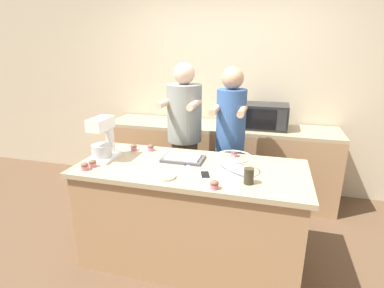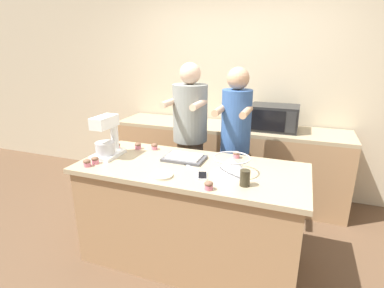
{
  "view_description": "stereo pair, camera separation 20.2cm",
  "coord_description": "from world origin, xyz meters",
  "px_view_note": "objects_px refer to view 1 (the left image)",
  "views": [
    {
      "loc": [
        0.62,
        -2.2,
        1.82
      ],
      "look_at": [
        0.0,
        0.04,
        1.07
      ],
      "focal_mm": 28.0,
      "sensor_mm": 36.0,
      "label": 1
    },
    {
      "loc": [
        0.81,
        -2.14,
        1.82
      ],
      "look_at": [
        0.0,
        0.04,
        1.07
      ],
      "focal_mm": 28.0,
      "sensor_mm": 36.0,
      "label": 2
    }
  ],
  "objects_px": {
    "cupcake_3": "(151,147)",
    "cupcake_2": "(214,185)",
    "small_plate": "(165,176)",
    "baking_tray": "(183,158)",
    "person_right": "(230,144)",
    "cupcake_5": "(234,153)",
    "stand_mixer": "(103,141)",
    "knife": "(188,166)",
    "drinking_glass": "(249,176)",
    "cupcake_4": "(112,148)",
    "cell_phone": "(205,175)",
    "cupcake_6": "(93,163)",
    "person_left": "(185,141)",
    "cupcake_1": "(134,147)",
    "cupcake_0": "(85,166)",
    "microwave_oven": "(265,116)",
    "mixing_bowl": "(233,163)"
  },
  "relations": [
    {
      "from": "mixing_bowl",
      "to": "small_plate",
      "type": "distance_m",
      "value": 0.54
    },
    {
      "from": "baking_tray",
      "to": "cupcake_2",
      "type": "xyz_separation_m",
      "value": [
        0.37,
        -0.48,
        0.01
      ]
    },
    {
      "from": "cupcake_3",
      "to": "cupcake_4",
      "type": "bearing_deg",
      "value": -162.6
    },
    {
      "from": "knife",
      "to": "cupcake_1",
      "type": "bearing_deg",
      "value": 158.06
    },
    {
      "from": "person_right",
      "to": "microwave_oven",
      "type": "distance_m",
      "value": 0.74
    },
    {
      "from": "stand_mixer",
      "to": "cupcake_0",
      "type": "height_order",
      "value": "stand_mixer"
    },
    {
      "from": "knife",
      "to": "cupcake_5",
      "type": "xyz_separation_m",
      "value": [
        0.33,
        0.33,
        0.03
      ]
    },
    {
      "from": "cupcake_4",
      "to": "cell_phone",
      "type": "bearing_deg",
      "value": -18.42
    },
    {
      "from": "baking_tray",
      "to": "cupcake_4",
      "type": "distance_m",
      "value": 0.72
    },
    {
      "from": "cupcake_0",
      "to": "microwave_oven",
      "type": "bearing_deg",
      "value": 50.8
    },
    {
      "from": "mixing_bowl",
      "to": "small_plate",
      "type": "relative_size",
      "value": 1.77
    },
    {
      "from": "cupcake_3",
      "to": "cupcake_2",
      "type": "bearing_deg",
      "value": -40.45
    },
    {
      "from": "cupcake_1",
      "to": "cupcake_4",
      "type": "height_order",
      "value": "same"
    },
    {
      "from": "microwave_oven",
      "to": "small_plate",
      "type": "distance_m",
      "value": 1.73
    },
    {
      "from": "cupcake_2",
      "to": "small_plate",
      "type": "bearing_deg",
      "value": 167.8
    },
    {
      "from": "microwave_oven",
      "to": "cupcake_2",
      "type": "bearing_deg",
      "value": -98.79
    },
    {
      "from": "person_left",
      "to": "cupcake_6",
      "type": "height_order",
      "value": "person_left"
    },
    {
      "from": "baking_tray",
      "to": "small_plate",
      "type": "relative_size",
      "value": 2.19
    },
    {
      "from": "person_left",
      "to": "cupcake_2",
      "type": "distance_m",
      "value": 1.16
    },
    {
      "from": "cupcake_1",
      "to": "cupcake_4",
      "type": "bearing_deg",
      "value": -158.25
    },
    {
      "from": "cupcake_2",
      "to": "baking_tray",
      "type": "bearing_deg",
      "value": 127.81
    },
    {
      "from": "stand_mixer",
      "to": "mixing_bowl",
      "type": "relative_size",
      "value": 1.29
    },
    {
      "from": "cell_phone",
      "to": "cupcake_0",
      "type": "height_order",
      "value": "cupcake_0"
    },
    {
      "from": "small_plate",
      "to": "cupcake_2",
      "type": "distance_m",
      "value": 0.41
    },
    {
      "from": "microwave_oven",
      "to": "drinking_glass",
      "type": "xyz_separation_m",
      "value": [
        -0.04,
        -1.53,
        -0.11
      ]
    },
    {
      "from": "small_plate",
      "to": "knife",
      "type": "height_order",
      "value": "small_plate"
    },
    {
      "from": "person_left",
      "to": "baking_tray",
      "type": "relative_size",
      "value": 4.76
    },
    {
      "from": "cell_phone",
      "to": "knife",
      "type": "height_order",
      "value": "cell_phone"
    },
    {
      "from": "drinking_glass",
      "to": "cupcake_3",
      "type": "height_order",
      "value": "drinking_glass"
    },
    {
      "from": "mixing_bowl",
      "to": "cell_phone",
      "type": "height_order",
      "value": "mixing_bowl"
    },
    {
      "from": "cupcake_6",
      "to": "cupcake_2",
      "type": "bearing_deg",
      "value": -7.17
    },
    {
      "from": "baking_tray",
      "to": "small_plate",
      "type": "distance_m",
      "value": 0.39
    },
    {
      "from": "baking_tray",
      "to": "stand_mixer",
      "type": "bearing_deg",
      "value": -167.43
    },
    {
      "from": "stand_mixer",
      "to": "cupcake_3",
      "type": "bearing_deg",
      "value": 44.54
    },
    {
      "from": "person_left",
      "to": "cupcake_4",
      "type": "relative_size",
      "value": 26.83
    },
    {
      "from": "knife",
      "to": "cupcake_6",
      "type": "height_order",
      "value": "cupcake_6"
    },
    {
      "from": "cupcake_0",
      "to": "cupcake_6",
      "type": "bearing_deg",
      "value": 73.31
    },
    {
      "from": "cupcake_1",
      "to": "cupcake_4",
      "type": "relative_size",
      "value": 1.0
    },
    {
      "from": "stand_mixer",
      "to": "cupcake_4",
      "type": "bearing_deg",
      "value": 100.49
    },
    {
      "from": "baking_tray",
      "to": "cupcake_2",
      "type": "distance_m",
      "value": 0.61
    },
    {
      "from": "mixing_bowl",
      "to": "cupcake_1",
      "type": "xyz_separation_m",
      "value": [
        -0.98,
        0.27,
        -0.04
      ]
    },
    {
      "from": "baking_tray",
      "to": "cupcake_2",
      "type": "bearing_deg",
      "value": -52.19
    },
    {
      "from": "person_right",
      "to": "cupcake_5",
      "type": "bearing_deg",
      "value": -75.76
    },
    {
      "from": "person_right",
      "to": "cell_phone",
      "type": "height_order",
      "value": "person_right"
    },
    {
      "from": "baking_tray",
      "to": "cupcake_5",
      "type": "xyz_separation_m",
      "value": [
        0.41,
        0.2,
        0.01
      ]
    },
    {
      "from": "stand_mixer",
      "to": "knife",
      "type": "relative_size",
      "value": 1.8
    },
    {
      "from": "drinking_glass",
      "to": "small_plate",
      "type": "height_order",
      "value": "drinking_glass"
    },
    {
      "from": "person_left",
      "to": "drinking_glass",
      "type": "xyz_separation_m",
      "value": [
        0.75,
        -0.88,
        0.07
      ]
    },
    {
      "from": "baking_tray",
      "to": "cell_phone",
      "type": "height_order",
      "value": "baking_tray"
    },
    {
      "from": "person_left",
      "to": "small_plate",
      "type": "distance_m",
      "value": 0.95
    }
  ]
}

